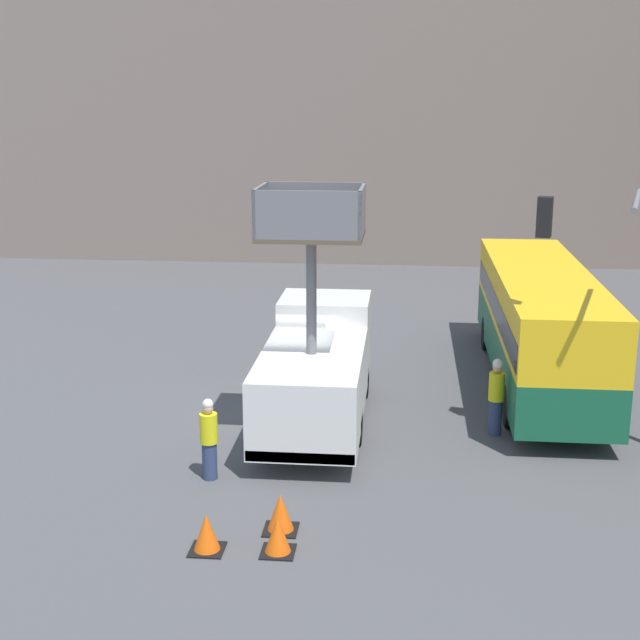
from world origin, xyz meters
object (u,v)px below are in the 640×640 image
object	(u,v)px
city_bus	(540,319)
traffic_cone_far_side	(278,536)
utility_truck	(317,365)
road_worker_directing	(496,397)
road_worker_near_truck	(209,439)
traffic_cone_near_truck	(207,533)
traffic_cone_mid_road	(281,513)

from	to	relation	value
city_bus	traffic_cone_far_side	world-z (taller)	city_bus
utility_truck	city_bus	distance (m)	7.01
city_bus	road_worker_directing	world-z (taller)	city_bus
road_worker_directing	traffic_cone_far_side	bearing A→B (deg)	104.60
road_worker_near_truck	traffic_cone_near_truck	bearing A→B (deg)	-127.94
traffic_cone_mid_road	road_worker_near_truck	bearing A→B (deg)	130.20
utility_truck	road_worker_near_truck	distance (m)	4.04
road_worker_near_truck	traffic_cone_near_truck	world-z (taller)	road_worker_near_truck
traffic_cone_near_truck	traffic_cone_far_side	world-z (taller)	traffic_cone_near_truck
city_bus	traffic_cone_mid_road	bearing A→B (deg)	159.77
utility_truck	road_worker_near_truck	xyz separation A→B (m)	(-1.96, -3.48, -0.63)
utility_truck	traffic_cone_near_truck	size ratio (longest dim) A/B	9.57
road_worker_near_truck	traffic_cone_mid_road	size ratio (longest dim) A/B	2.43
traffic_cone_near_truck	traffic_cone_mid_road	size ratio (longest dim) A/B	0.96
city_bus	traffic_cone_near_truck	distance (m)	12.69
road_worker_directing	city_bus	bearing A→B (deg)	-60.75
road_worker_near_truck	traffic_cone_mid_road	xyz separation A→B (m)	(1.84, -2.18, -0.55)
traffic_cone_near_truck	utility_truck	bearing A→B (deg)	78.44
utility_truck	city_bus	xyz separation A→B (m)	(5.91, 3.75, 0.39)
traffic_cone_near_truck	traffic_cone_mid_road	xyz separation A→B (m)	(1.22, 0.89, 0.01)
traffic_cone_near_truck	city_bus	bearing A→B (deg)	54.86
utility_truck	traffic_cone_far_side	world-z (taller)	utility_truck
city_bus	utility_truck	bearing A→B (deg)	134.80
road_worker_directing	traffic_cone_mid_road	world-z (taller)	road_worker_directing
traffic_cone_mid_road	traffic_cone_far_side	distance (m)	0.84
traffic_cone_mid_road	road_worker_directing	bearing A→B (deg)	50.10
road_worker_near_truck	traffic_cone_near_truck	size ratio (longest dim) A/B	2.53
city_bus	traffic_cone_mid_road	xyz separation A→B (m)	(-6.02, -9.41, -1.57)
city_bus	traffic_cone_near_truck	size ratio (longest dim) A/B	15.56
traffic_cone_near_truck	road_worker_directing	bearing A→B (deg)	47.60
city_bus	road_worker_near_truck	size ratio (longest dim) A/B	6.14
road_worker_near_truck	traffic_cone_far_side	world-z (taller)	road_worker_near_truck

